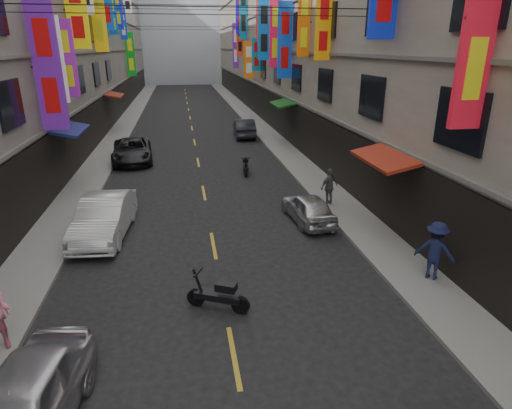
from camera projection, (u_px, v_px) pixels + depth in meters
name	position (u px, v px, depth m)	size (l,w,h in m)	color
sidewalk_left	(121.00, 130.00, 36.66)	(2.00, 90.00, 0.12)	slate
sidewalk_right	(259.00, 125.00, 38.59)	(2.00, 90.00, 0.12)	slate
building_row_left	(26.00, 8.00, 32.43)	(10.14, 90.00, 19.00)	gray
building_row_right	(328.00, 12.00, 36.28)	(10.14, 90.00, 19.00)	#A39789
haze_block	(180.00, 22.00, 80.02)	(18.00, 8.00, 22.00)	#B1B9C5
shop_signage	(187.00, 9.00, 28.06)	(14.00, 55.00, 11.95)	#0D54A1
street_awnings	(174.00, 126.00, 21.62)	(13.99, 35.20, 0.41)	#16541E
overhead_cables	(191.00, 7.00, 23.50)	(14.00, 38.04, 1.24)	black
lane_markings	(193.00, 135.00, 34.88)	(0.12, 80.20, 0.01)	gold
scooter_crossing	(219.00, 295.00, 11.56)	(1.66, 0.94, 1.14)	black
scooter_far_right	(246.00, 166.00, 24.07)	(0.55, 1.80, 1.14)	black
car_left_mid	(104.00, 217.00, 16.00)	(1.62, 4.64, 1.53)	silver
car_left_far	(132.00, 151.00, 26.48)	(2.32, 5.04, 1.40)	black
car_right_mid	(308.00, 208.00, 17.41)	(1.40, 3.47, 1.18)	silver
car_right_far	(244.00, 128.00, 33.80)	(1.50, 4.31, 1.42)	#282930
pedestrian_rnear	(435.00, 251.00, 12.78)	(1.18, 0.61, 1.82)	#161A3D
pedestrian_rfar	(329.00, 187.00, 18.89)	(0.97, 0.55, 1.65)	#5A595C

